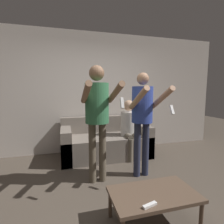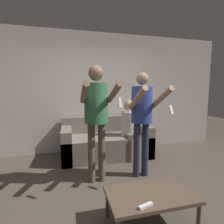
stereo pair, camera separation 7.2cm
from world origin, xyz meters
name	(u,v)px [view 2 (the right image)]	position (x,y,z in m)	size (l,w,h in m)	color
ground_plane	(115,202)	(0.00, 0.00, 0.00)	(14.00, 14.00, 0.00)	#4C4238
wall_back	(92,93)	(0.00, 2.06, 1.35)	(6.40, 0.06, 2.70)	beige
couch	(106,142)	(0.23, 1.59, 0.29)	(1.84, 0.87, 0.82)	slate
person_standing_left	(96,110)	(-0.14, 0.55, 1.12)	(0.47, 0.79, 1.77)	brown
person_standing_right	(142,113)	(0.59, 0.55, 1.06)	(0.45, 0.73, 1.68)	#282D47
person_seated	(130,126)	(0.70, 1.40, 0.67)	(0.33, 0.54, 1.20)	#6B6051
coffee_table	(151,196)	(0.26, -0.45, 0.31)	(0.90, 0.52, 0.35)	brown
remote_on_table	(146,206)	(0.12, -0.63, 0.36)	(0.15, 0.07, 0.02)	white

